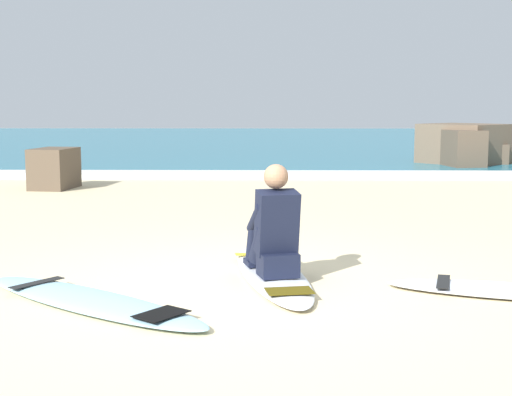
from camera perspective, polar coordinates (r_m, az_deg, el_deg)
The scene contains 8 objects.
ground_plane at distance 6.08m, azimuth -1.77°, elevation -7.09°, with size 80.00×80.00×0.00m, color beige.
sea at distance 28.77m, azimuth 0.36°, elevation 4.49°, with size 80.00×28.00×0.10m, color teal.
breaking_foam at distance 15.10m, azimuth -0.15°, elevation 1.84°, with size 80.00×0.90×0.11m, color white.
surfboard_main at distance 6.44m, azimuth 1.27°, elevation -5.94°, with size 0.92×2.44×0.08m.
surfer_seated at distance 6.21m, azimuth 1.44°, elevation -2.67°, with size 0.50×0.76×0.95m.
surfboard_spare_near at distance 5.70m, azimuth -12.90°, elevation -7.89°, with size 2.22×1.85×0.08m.
rock_outcrop_distant at distance 18.19m, azimuth 17.03°, elevation 3.68°, with size 4.22×2.56×1.04m.
shoreline_rock at distance 13.57m, azimuth -15.59°, elevation 2.25°, with size 0.63×0.95×0.73m, color brown.
Camera 1 is at (0.28, -5.88, 1.52)m, focal length 50.80 mm.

